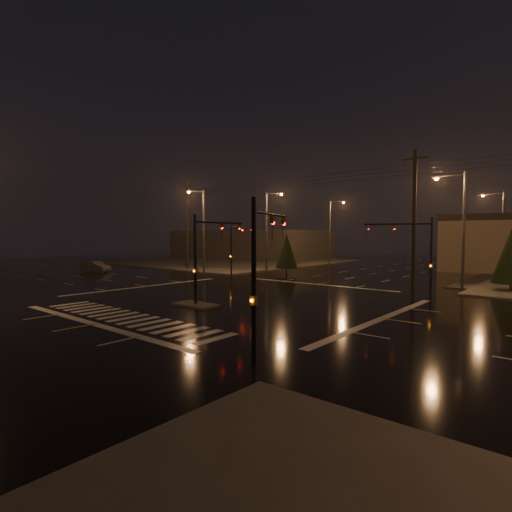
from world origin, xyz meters
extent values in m
plane|color=black|center=(0.00, 0.00, 0.00)|extent=(140.00, 140.00, 0.00)
cube|color=#43413C|center=(-30.00, 30.00, 0.06)|extent=(36.00, 36.00, 0.12)
cube|color=#43413C|center=(0.00, -4.00, 0.07)|extent=(3.00, 1.60, 0.15)
cube|color=beige|center=(0.00, -9.00, 0.01)|extent=(15.00, 2.60, 0.01)
cube|color=beige|center=(0.00, -11.00, 0.01)|extent=(16.00, 0.50, 0.01)
cube|color=beige|center=(0.00, 11.00, 0.01)|extent=(16.00, 0.50, 0.01)
cube|color=#3B3734|center=(-35.00, 42.00, 2.80)|extent=(30.00, 18.00, 5.60)
cylinder|color=black|center=(0.00, -4.00, 3.00)|extent=(0.18, 0.18, 6.00)
cylinder|color=black|center=(0.00, -1.75, 5.50)|extent=(0.12, 4.50, 0.12)
imported|color=#594707|center=(0.00, 0.27, 5.45)|extent=(0.16, 0.20, 1.00)
cube|color=#594707|center=(0.00, -4.00, 2.30)|extent=(0.25, 0.18, 0.35)
cylinder|color=black|center=(10.50, 10.50, 3.00)|extent=(0.18, 0.18, 6.00)
cylinder|color=black|center=(8.15, 9.64, 5.50)|extent=(4.74, 1.82, 0.12)
imported|color=#594707|center=(6.04, 8.88, 5.45)|extent=(0.24, 0.22, 1.00)
cube|color=#594707|center=(10.50, 10.50, 2.30)|extent=(0.25, 0.18, 0.35)
cylinder|color=black|center=(-10.50, 10.50, 3.00)|extent=(0.18, 0.18, 6.00)
cylinder|color=black|center=(-8.15, 9.64, 5.50)|extent=(4.74, 1.82, 0.12)
imported|color=#594707|center=(-6.04, 8.88, 5.45)|extent=(0.24, 0.22, 1.00)
cube|color=#594707|center=(-10.50, 10.50, 2.30)|extent=(0.25, 0.18, 0.35)
cylinder|color=black|center=(10.50, -10.50, 3.00)|extent=(0.18, 0.18, 6.00)
cylinder|color=black|center=(9.82, -8.62, 5.50)|extent=(1.48, 3.80, 0.12)
imported|color=#594707|center=(9.20, -6.93, 5.45)|extent=(0.22, 0.24, 1.00)
cube|color=#594707|center=(10.50, -10.50, 2.30)|extent=(0.25, 0.18, 0.35)
cylinder|color=#38383A|center=(-11.50, 18.00, 5.00)|extent=(0.24, 0.24, 10.00)
cylinder|color=#38383A|center=(-10.30, 18.00, 9.80)|extent=(2.40, 0.14, 0.14)
cube|color=#38383A|center=(-9.20, 18.00, 9.75)|extent=(0.70, 0.30, 0.18)
sphere|color=orange|center=(-9.20, 18.00, 9.62)|extent=(0.32, 0.32, 0.32)
cylinder|color=#38383A|center=(-11.50, 34.00, 5.00)|extent=(0.24, 0.24, 10.00)
cylinder|color=#38383A|center=(-10.30, 34.00, 9.80)|extent=(2.40, 0.14, 0.14)
cube|color=#38383A|center=(-9.20, 34.00, 9.75)|extent=(0.70, 0.30, 0.18)
sphere|color=orange|center=(-9.20, 34.00, 9.62)|extent=(0.32, 0.32, 0.32)
cylinder|color=#38383A|center=(11.50, 16.00, 5.00)|extent=(0.24, 0.24, 10.00)
cylinder|color=#38383A|center=(10.30, 16.00, 9.80)|extent=(2.40, 0.14, 0.14)
cube|color=#38383A|center=(9.20, 16.00, 9.75)|extent=(0.70, 0.30, 0.18)
sphere|color=orange|center=(9.20, 16.00, 9.62)|extent=(0.32, 0.32, 0.32)
cylinder|color=#38383A|center=(11.50, 36.00, 5.00)|extent=(0.24, 0.24, 10.00)
cylinder|color=#38383A|center=(10.30, 36.00, 9.80)|extent=(2.40, 0.14, 0.14)
cube|color=#38383A|center=(9.20, 36.00, 9.75)|extent=(0.70, 0.30, 0.18)
sphere|color=orange|center=(9.20, 36.00, 9.62)|extent=(0.32, 0.32, 0.32)
cylinder|color=#38383A|center=(-16.00, 11.50, 5.00)|extent=(0.24, 0.24, 10.00)
cylinder|color=#38383A|center=(-16.00, 10.30, 9.80)|extent=(0.14, 2.40, 0.14)
cube|color=#38383A|center=(-16.00, 9.20, 9.75)|extent=(0.30, 0.70, 0.18)
sphere|color=orange|center=(-16.00, 9.20, 9.62)|extent=(0.32, 0.32, 0.32)
cylinder|color=black|center=(-22.00, 14.00, 6.00)|extent=(0.32, 0.32, 12.00)
cube|color=black|center=(-22.00, 14.00, 11.20)|extent=(2.20, 0.12, 0.12)
cylinder|color=black|center=(8.00, 14.00, 6.00)|extent=(0.32, 0.32, 12.00)
cube|color=black|center=(8.00, 14.00, 11.20)|extent=(2.20, 0.12, 0.12)
cylinder|color=black|center=(14.90, 16.90, 0.35)|extent=(0.18, 0.18, 0.70)
cone|color=black|center=(14.90, 16.90, 3.04)|extent=(3.00, 3.00, 4.68)
cylinder|color=black|center=(-8.00, 17.46, 0.35)|extent=(0.18, 0.18, 0.70)
cone|color=black|center=(-8.00, 17.46, 2.79)|extent=(2.67, 2.67, 4.17)
imported|color=#595C61|center=(-27.81, 4.00, 0.68)|extent=(4.35, 2.42, 1.36)
camera|label=1|loc=(19.70, -21.39, 4.65)|focal=28.00mm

